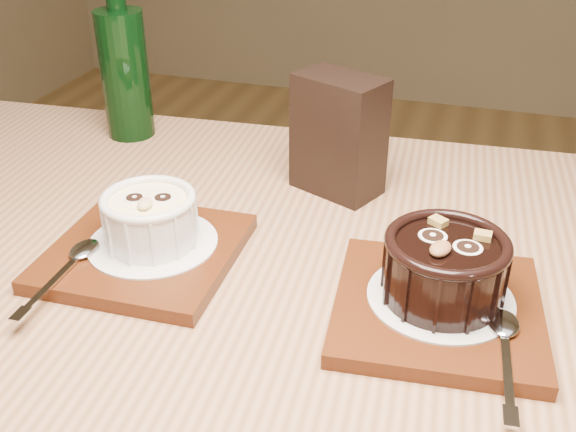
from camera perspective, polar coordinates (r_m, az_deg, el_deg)
name	(u,v)px	position (r m, az deg, el deg)	size (l,w,h in m)	color
table	(271,368)	(0.69, -1.49, -12.78)	(1.25, 0.88, 0.75)	brown
tray_left	(144,252)	(0.69, -12.05, -3.01)	(0.18, 0.18, 0.01)	#4E220D
doily_left	(153,242)	(0.69, -11.36, -2.20)	(0.13, 0.13, 0.00)	silver
ramekin_white	(150,217)	(0.68, -11.61, -0.07)	(0.09, 0.09, 0.06)	silver
spoon_left	(65,268)	(0.67, -18.36, -4.22)	(0.03, 0.13, 0.01)	silver
tray_right	(437,309)	(0.62, 12.52, -7.66)	(0.18, 0.18, 0.01)	#4E220D
doily_right	(440,297)	(0.62, 12.77, -6.72)	(0.13, 0.13, 0.00)	silver
ramekin_dark	(445,265)	(0.60, 13.14, -4.08)	(0.11, 0.11, 0.06)	black
spoon_right	(506,350)	(0.57, 17.97, -10.78)	(0.03, 0.13, 0.01)	silver
condiment_stand	(339,135)	(0.79, 4.30, 6.84)	(0.10, 0.06, 0.14)	black
green_bottle	(124,69)	(0.96, -13.68, 11.97)	(0.06, 0.06, 0.24)	black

